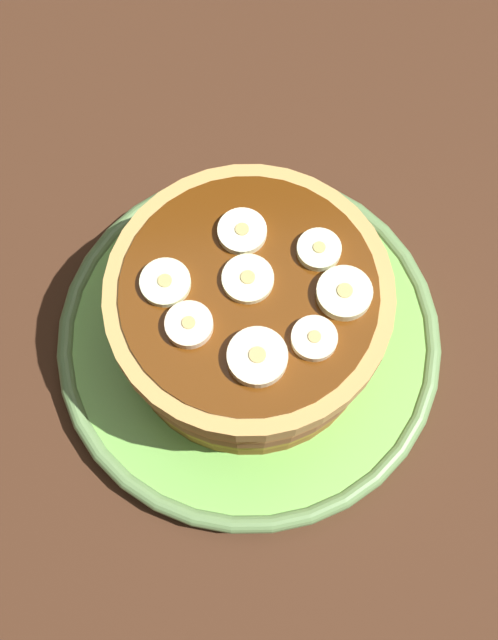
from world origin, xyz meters
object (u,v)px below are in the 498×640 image
plate (249,339)px  banana_slice_7 (260,357)px  banana_slice_0 (243,280)px  banana_slice_1 (314,339)px  banana_slice_2 (189,325)px  pancake_stack (247,315)px  banana_slice_5 (246,232)px  banana_slice_4 (165,283)px  banana_slice_6 (344,294)px  banana_slice_3 (319,250)px

plate → banana_slice_7: 9.95cm
banana_slice_0 → banana_slice_1: size_ratio=1.15×
banana_slice_0 → banana_slice_2: (2.54, -3.39, 0.09)cm
banana_slice_0 → pancake_stack: bearing=13.9°
banana_slice_5 → banana_slice_4: bearing=-60.9°
banana_slice_1 → banana_slice_7: bearing=-76.2°
plate → banana_slice_2: (1.91, -3.70, 8.91)cm
pancake_stack → banana_slice_7: bearing=4.2°
banana_slice_1 → banana_slice_6: 3.35cm
banana_slice_4 → banana_slice_1: bearing=61.6°
pancake_stack → banana_slice_6: bearing=80.7°
plate → banana_slice_1: size_ratio=9.78×
banana_slice_1 → banana_slice_7: size_ratio=0.77×
banana_slice_3 → plate: bearing=-65.3°
banana_slice_1 → pancake_stack: bearing=-134.8°
plate → banana_slice_0: 8.85cm
banana_slice_7 → banana_slice_6: bearing=122.2°
banana_slice_0 → banana_slice_7: bearing=5.5°
banana_slice_2 → banana_slice_3: (-3.96, 8.16, -0.04)cm
plate → banana_slice_6: bearing=80.3°
banana_slice_2 → banana_slice_6: 9.27cm
banana_slice_6 → banana_slice_1: bearing=-39.6°
plate → banana_slice_1: banana_slice_1 is taller
banana_slice_4 → banana_slice_6: bearing=79.7°
pancake_stack → banana_slice_1: size_ratio=6.56×
banana_slice_6 → banana_slice_7: size_ratio=0.95×
banana_slice_2 → banana_slice_4: banana_slice_2 is taller
banana_slice_3 → banana_slice_4: same height
banana_slice_0 → plate: bearing=25.9°
banana_slice_1 → banana_slice_4: 9.39cm
banana_slice_1 → banana_slice_4: size_ratio=0.89×
banana_slice_7 → plate: bearing=-177.7°
plate → pancake_stack: size_ratio=1.49×
plate → banana_slice_4: banana_slice_4 is taller
banana_slice_2 → banana_slice_3: bearing=115.9°
banana_slice_0 → banana_slice_7: size_ratio=0.89×
banana_slice_3 → banana_slice_5: size_ratio=0.89×
plate → banana_slice_3: banana_slice_3 is taller
plate → banana_slice_1: bearing=43.9°
plate → banana_slice_4: (-0.94, -4.88, 8.84)cm
banana_slice_0 → banana_slice_1: 5.56cm
pancake_stack → banana_slice_5: (-3.79, 0.37, 4.15)cm
banana_slice_3 → banana_slice_7: size_ratio=0.77×
banana_slice_6 → banana_slice_7: (3.37, -5.35, 0.02)cm
banana_slice_6 → banana_slice_5: bearing=-131.7°
banana_slice_5 → banana_slice_2: bearing=-34.6°
plate → pancake_stack: bearing=-83.9°
banana_slice_5 → banana_slice_6: banana_slice_6 is taller
pancake_stack → banana_slice_0: (-0.65, -0.16, 4.10)cm
banana_slice_6 → banana_slice_2: bearing=-84.0°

